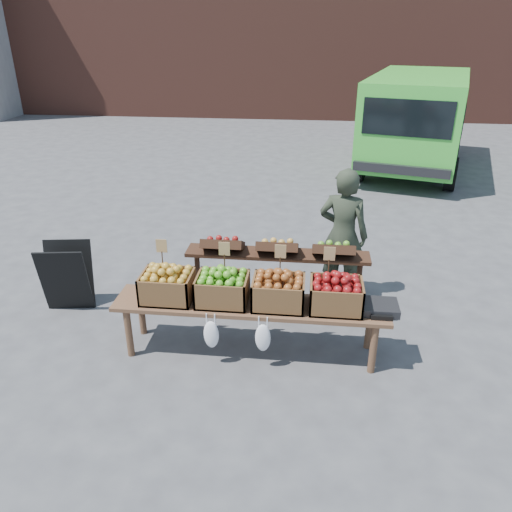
% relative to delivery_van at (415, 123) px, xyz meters
% --- Properties ---
extents(ground, '(80.00, 80.00, 0.00)m').
position_rel_delivery_van_xyz_m(ground, '(-2.68, -7.18, -1.02)').
color(ground, '#49494C').
extents(delivery_van, '(3.21, 4.95, 2.04)m').
position_rel_delivery_van_xyz_m(delivery_van, '(0.00, 0.00, 0.00)').
color(delivery_van, green).
rests_on(delivery_van, ground).
extents(vendor, '(0.67, 0.54, 1.61)m').
position_rel_delivery_van_xyz_m(vendor, '(-1.86, -6.13, -0.21)').
color(vendor, '#2A3224').
rests_on(vendor, ground).
extents(chalkboard_sign, '(0.58, 0.38, 0.82)m').
position_rel_delivery_van_xyz_m(chalkboard_sign, '(-5.00, -6.78, -0.61)').
color(chalkboard_sign, black).
rests_on(chalkboard_sign, ground).
extents(back_table, '(2.10, 0.44, 1.04)m').
position_rel_delivery_van_xyz_m(back_table, '(-2.59, -6.68, -0.50)').
color(back_table, '#321C11').
rests_on(back_table, ground).
extents(display_bench, '(2.70, 0.56, 0.57)m').
position_rel_delivery_van_xyz_m(display_bench, '(-2.80, -7.40, -0.74)').
color(display_bench, brown).
rests_on(display_bench, ground).
extents(crate_golden_apples, '(0.50, 0.40, 0.28)m').
position_rel_delivery_van_xyz_m(crate_golden_apples, '(-3.62, -7.40, -0.31)').
color(crate_golden_apples, gold).
rests_on(crate_golden_apples, display_bench).
extents(crate_russet_pears, '(0.50, 0.40, 0.28)m').
position_rel_delivery_van_xyz_m(crate_russet_pears, '(-3.07, -7.40, -0.31)').
color(crate_russet_pears, '#438D1A').
rests_on(crate_russet_pears, display_bench).
extents(crate_red_apples, '(0.50, 0.40, 0.28)m').
position_rel_delivery_van_xyz_m(crate_red_apples, '(-2.52, -7.40, -0.31)').
color(crate_red_apples, brown).
rests_on(crate_red_apples, display_bench).
extents(crate_green_apples, '(0.50, 0.40, 0.28)m').
position_rel_delivery_van_xyz_m(crate_green_apples, '(-1.97, -7.40, -0.31)').
color(crate_green_apples, '#6A0700').
rests_on(crate_green_apples, display_bench).
extents(weighing_scale, '(0.34, 0.30, 0.08)m').
position_rel_delivery_van_xyz_m(weighing_scale, '(-1.55, -7.40, -0.41)').
color(weighing_scale, black).
rests_on(weighing_scale, display_bench).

